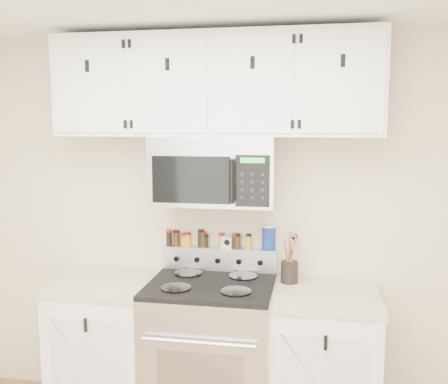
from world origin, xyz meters
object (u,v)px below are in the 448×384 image
Objects in this scene: microwave at (215,170)px; salt_canister at (269,237)px; range at (211,354)px; utensil_crock at (289,270)px.

microwave is 4.64× the size of salt_canister.
range is 6.72× the size of salt_canister.
salt_canister is (0.33, 0.16, -0.45)m from microwave.
salt_canister is at bearing 40.72° from range.
microwave reaches higher than salt_canister.
salt_canister is (-0.14, 0.10, 0.18)m from utensil_crock.
utensil_crock is (0.47, 0.05, -0.63)m from microwave.
salt_canister is at bearing 25.41° from microwave.
microwave is at bearing -173.65° from utensil_crock.
microwave is at bearing 89.77° from range.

